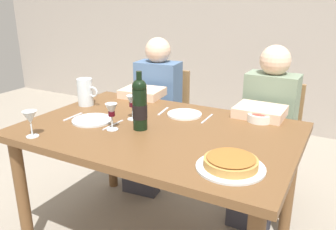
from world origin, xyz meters
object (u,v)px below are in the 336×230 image
(dining_table, at_px, (158,143))
(salad_bowl, at_px, (260,117))
(diner_left, at_px, (152,109))
(dinner_plate_left_setting, at_px, (92,120))
(water_pitcher, at_px, (86,94))
(wine_glass_centre, at_px, (132,103))
(chair_left, at_px, (165,115))
(wine_glass_left_diner, at_px, (30,118))
(wine_glass_right_diner, at_px, (111,111))
(dinner_plate_right_setting, at_px, (185,114))
(wine_bottle, at_px, (140,105))
(chair_right, at_px, (271,135))
(baked_tart, at_px, (231,163))
(diner_right, at_px, (265,130))

(dining_table, xyz_separation_m, salad_bowl, (0.47, 0.38, 0.12))
(diner_left, bearing_deg, dinner_plate_left_setting, 87.73)
(water_pitcher, relative_size, salad_bowl, 1.26)
(wine_glass_centre, relative_size, chair_left, 0.17)
(wine_glass_left_diner, distance_m, wine_glass_right_diner, 0.41)
(wine_glass_left_diner, relative_size, dinner_plate_right_setting, 0.66)
(dinner_plate_left_setting, bearing_deg, wine_glass_left_diner, -109.08)
(wine_bottle, height_order, chair_left, wine_bottle)
(dining_table, height_order, diner_left, diner_left)
(chair_left, bearing_deg, wine_bottle, 105.93)
(wine_glass_centre, height_order, diner_left, diner_left)
(chair_right, bearing_deg, water_pitcher, 34.65)
(baked_tart, height_order, salad_bowl, baked_tart)
(chair_left, bearing_deg, diner_right, 157.84)
(dining_table, height_order, baked_tart, baked_tart)
(dinner_plate_right_setting, distance_m, diner_left, 0.64)
(salad_bowl, distance_m, chair_left, 1.10)
(chair_left, bearing_deg, salad_bowl, 144.81)
(chair_right, bearing_deg, wine_glass_right_diner, 58.06)
(wine_glass_right_diner, bearing_deg, salad_bowl, 37.70)
(dining_table, relative_size, salad_bowl, 10.41)
(baked_tart, relative_size, wine_glass_left_diner, 2.11)
(dinner_plate_left_setting, distance_m, diner_left, 0.77)
(dining_table, relative_size, chair_right, 1.72)
(wine_glass_right_diner, distance_m, wine_glass_centre, 0.19)
(water_pitcher, relative_size, dinner_plate_left_setting, 0.77)
(salad_bowl, bearing_deg, wine_glass_left_diner, -140.70)
(diner_right, bearing_deg, wine_bottle, 54.00)
(dinner_plate_left_setting, relative_size, chair_left, 0.27)
(water_pitcher, bearing_deg, baked_tart, -19.95)
(wine_bottle, relative_size, chair_right, 0.37)
(water_pitcher, bearing_deg, wine_glass_left_diner, -76.86)
(dining_table, bearing_deg, wine_glass_centre, 165.58)
(water_pitcher, distance_m, dinner_plate_left_setting, 0.35)
(wine_glass_left_diner, distance_m, dinner_plate_left_setting, 0.37)
(baked_tart, relative_size, diner_left, 0.25)
(wine_bottle, distance_m, baked_tart, 0.63)
(chair_left, bearing_deg, wine_glass_centre, 101.05)
(baked_tart, relative_size, dinner_plate_right_setting, 1.39)
(diner_right, bearing_deg, chair_right, -89.81)
(dinner_plate_left_setting, bearing_deg, baked_tart, -11.64)
(chair_left, relative_size, diner_left, 0.75)
(dinner_plate_left_setting, distance_m, chair_right, 1.31)
(wine_glass_centre, height_order, chair_left, wine_glass_centre)
(baked_tart, height_order, diner_left, diner_left)
(dining_table, xyz_separation_m, chair_left, (-0.46, 0.90, -0.17))
(dining_table, distance_m, baked_tart, 0.59)
(wine_bottle, height_order, water_pitcher, wine_bottle)
(dinner_plate_left_setting, relative_size, chair_right, 0.27)
(salad_bowl, distance_m, chair_right, 0.57)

